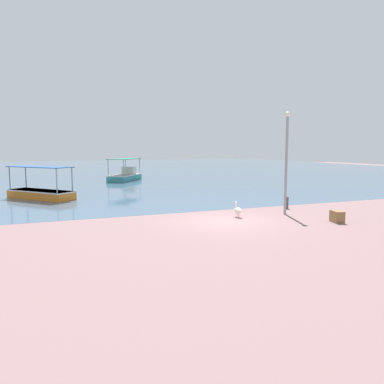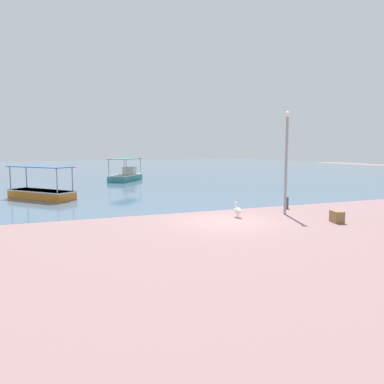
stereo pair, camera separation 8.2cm
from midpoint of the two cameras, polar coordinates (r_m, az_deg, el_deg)
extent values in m
plane|color=#806061|center=(18.38, 4.98, -4.43)|extent=(120.00, 120.00, 0.00)
cube|color=#445F79|center=(64.69, -14.65, 3.37)|extent=(110.00, 90.00, 0.00)
cube|color=teal|center=(41.67, -10.26, 2.18)|extent=(4.48, 5.12, 0.64)
cube|color=silver|center=(41.64, -10.26, 2.57)|extent=(4.53, 5.17, 0.08)
cylinder|color=#99999E|center=(39.24, -10.45, 3.61)|extent=(0.08, 0.08, 1.70)
cylinder|color=#99999E|center=(39.99, -12.73, 3.62)|extent=(0.08, 0.08, 1.70)
cylinder|color=#99999E|center=(43.26, -8.04, 3.94)|extent=(0.08, 0.08, 1.70)
cylinder|color=#99999E|center=(43.94, -10.15, 3.94)|extent=(0.08, 0.08, 1.70)
cube|color=#236A56|center=(41.56, -10.32, 4.99)|extent=(4.44, 5.01, 0.05)
cube|color=beige|center=(42.62, -9.67, 3.25)|extent=(1.73, 1.65, 0.78)
cube|color=orange|center=(28.34, -22.10, -0.35)|extent=(4.56, 5.03, 0.60)
cube|color=silver|center=(28.31, -22.13, 0.17)|extent=(4.62, 5.08, 0.08)
cylinder|color=#99999E|center=(26.92, -17.89, 1.84)|extent=(0.08, 0.08, 1.62)
cylinder|color=#99999E|center=(26.01, -20.01, 1.60)|extent=(0.08, 0.08, 1.62)
cylinder|color=#99999E|center=(30.49, -24.07, 2.12)|extent=(0.08, 0.08, 1.62)
cylinder|color=#99999E|center=(29.70, -26.11, 1.91)|extent=(0.08, 0.08, 1.62)
cube|color=#294D87|center=(28.18, -22.28, 3.57)|extent=(4.51, 4.94, 0.05)
cylinder|color=#E0997A|center=(19.37, 6.77, -3.55)|extent=(0.03, 0.03, 0.22)
cylinder|color=#E0997A|center=(19.42, 7.02, -3.53)|extent=(0.03, 0.03, 0.22)
ellipsoid|color=white|center=(19.38, 6.85, -2.81)|extent=(0.33, 0.58, 0.32)
ellipsoid|color=white|center=(19.17, 7.28, -2.86)|extent=(0.14, 0.17, 0.10)
cylinder|color=white|center=(19.47, 6.61, -2.09)|extent=(0.07, 0.07, 0.26)
sphere|color=white|center=(19.44, 6.61, -1.61)|extent=(0.11, 0.11, 0.11)
cone|color=#E5933F|center=(19.58, 6.34, -1.58)|extent=(0.09, 0.30, 0.06)
cylinder|color=gray|center=(20.52, 14.04, 3.86)|extent=(0.14, 0.14, 5.19)
sphere|color=#EAEACC|center=(20.58, 14.26, 11.42)|extent=(0.28, 0.28, 0.28)
cylinder|color=#47474C|center=(22.71, 14.09, -1.73)|extent=(0.24, 0.24, 0.58)
sphere|color=#4C4C51|center=(22.66, 14.12, -0.94)|extent=(0.25, 0.25, 0.25)
cube|color=olive|center=(19.26, 21.12, -3.51)|extent=(0.62, 0.82, 0.56)
camera|label=1|loc=(0.04, -90.11, -0.01)|focal=35.00mm
camera|label=2|loc=(0.04, 89.89, 0.01)|focal=35.00mm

